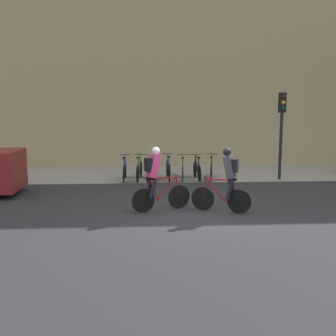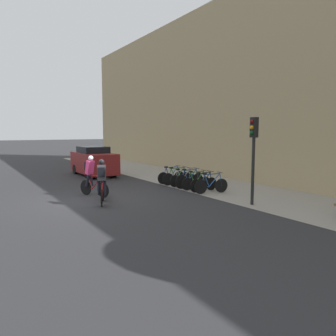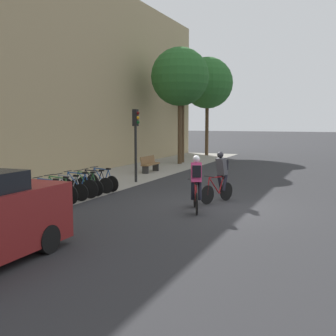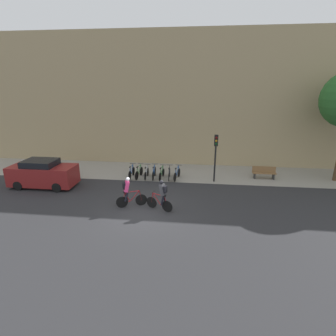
# 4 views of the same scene
# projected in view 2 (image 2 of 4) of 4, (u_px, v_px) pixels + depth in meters

# --- Properties ---
(ground) EXTENTS (200.00, 200.00, 0.00)m
(ground) POSITION_uv_depth(u_px,v_px,m) (91.00, 201.00, 13.40)
(ground) COLOR #2B2B2D
(kerb_strip) EXTENTS (44.00, 4.50, 0.01)m
(kerb_strip) POSITION_uv_depth(u_px,v_px,m) (218.00, 186.00, 16.97)
(kerb_strip) COLOR gray
(kerb_strip) RESTS_ON ground
(building_facade) EXTENTS (44.00, 0.60, 10.71)m
(building_facade) POSITION_uv_depth(u_px,v_px,m) (255.00, 84.00, 17.72)
(building_facade) COLOR tan
(building_facade) RESTS_ON ground
(cyclist_pink) EXTENTS (1.63, 0.75, 1.77)m
(cyclist_pink) POSITION_uv_depth(u_px,v_px,m) (91.00, 174.00, 14.28)
(cyclist_pink) COLOR black
(cyclist_pink) RESTS_ON ground
(cyclist_grey) EXTENTS (1.53, 0.75, 1.76)m
(cyclist_grey) POSITION_uv_depth(u_px,v_px,m) (102.00, 180.00, 12.54)
(cyclist_grey) COLOR black
(cyclist_grey) RESTS_ON ground
(parked_bike_0) EXTENTS (0.46, 1.67, 0.96)m
(parked_bike_0) POSITION_uv_depth(u_px,v_px,m) (171.00, 176.00, 17.77)
(parked_bike_0) COLOR black
(parked_bike_0) RESTS_ON ground
(parked_bike_1) EXTENTS (0.46, 1.70, 0.96)m
(parked_bike_1) POSITION_uv_depth(u_px,v_px,m) (177.00, 177.00, 17.30)
(parked_bike_1) COLOR black
(parked_bike_1) RESTS_ON ground
(parked_bike_2) EXTENTS (0.46, 1.64, 0.94)m
(parked_bike_2) POSITION_uv_depth(u_px,v_px,m) (183.00, 179.00, 16.82)
(parked_bike_2) COLOR black
(parked_bike_2) RESTS_ON ground
(parked_bike_3) EXTENTS (0.46, 1.72, 0.98)m
(parked_bike_3) POSITION_uv_depth(u_px,v_px,m) (189.00, 180.00, 16.35)
(parked_bike_3) COLOR black
(parked_bike_3) RESTS_ON ground
(parked_bike_4) EXTENTS (0.46, 1.60, 0.94)m
(parked_bike_4) POSITION_uv_depth(u_px,v_px,m) (196.00, 182.00, 15.88)
(parked_bike_4) COLOR black
(parked_bike_4) RESTS_ON ground
(parked_bike_5) EXTENTS (0.46, 1.62, 0.95)m
(parked_bike_5) POSITION_uv_depth(u_px,v_px,m) (203.00, 183.00, 15.40)
(parked_bike_5) COLOR black
(parked_bike_5) RESTS_ON ground
(parked_bike_6) EXTENTS (0.49, 1.68, 0.96)m
(parked_bike_6) POSITION_uv_depth(u_px,v_px,m) (211.00, 185.00, 14.93)
(parked_bike_6) COLOR black
(parked_bike_6) RESTS_ON ground
(traffic_light_pole) EXTENTS (0.26, 0.30, 3.35)m
(traffic_light_pole) POSITION_uv_depth(u_px,v_px,m) (253.00, 144.00, 12.38)
(traffic_light_pole) COLOR black
(traffic_light_pole) RESTS_ON ground
(parked_car) EXTENTS (4.30, 1.84, 1.85)m
(parked_car) POSITION_uv_depth(u_px,v_px,m) (94.00, 161.00, 20.99)
(parked_car) COLOR maroon
(parked_car) RESTS_ON ground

